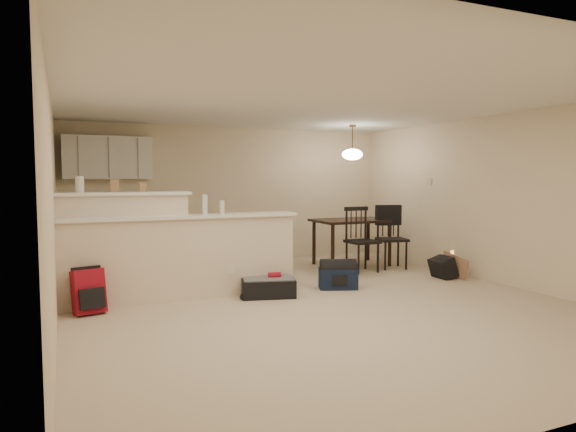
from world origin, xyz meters
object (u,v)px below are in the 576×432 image
dining_table (352,225)px  navy_duffel (338,278)px  dining_chair_near (362,240)px  dining_chair_far (392,238)px  pendant_lamp (352,154)px  black_daypack (443,268)px  suitcase (268,288)px  red_backpack (89,292)px

dining_table → navy_duffel: size_ratio=2.50×
dining_chair_near → dining_chair_far: 0.66m
dining_table → pendant_lamp: pendant_lamp is taller
black_daypack → pendant_lamp: bearing=26.0°
pendant_lamp → navy_duffel: (-1.18, -1.61, -1.84)m
suitcase → black_daypack: size_ratio=1.91×
dining_chair_far → suitcase: bearing=-145.0°
suitcase → black_daypack: black_daypack is taller
dining_table → suitcase: (-2.26, -1.65, -0.61)m
pendant_lamp → dining_table: bearing=-116.6°
dining_table → dining_chair_near: 0.68m
navy_duffel → black_daypack: bearing=21.0°
dining_chair_far → dining_table: bearing=144.3°
dining_chair_near → pendant_lamp: bearing=72.9°
pendant_lamp → navy_duffel: 2.72m
dining_table → suitcase: bearing=-143.7°
black_daypack → dining_chair_far: bearing=14.1°
dining_table → red_backpack: dining_table is taller
suitcase → red_backpack: 2.22m
suitcase → navy_duffel: size_ratio=1.31×
dining_chair_far → navy_duffel: bearing=-134.3°
suitcase → dining_chair_far: bearing=36.5°
pendant_lamp → dining_chair_near: pendant_lamp is taller
dining_table → black_daypack: size_ratio=3.65×
dining_chair_near → navy_duffel: (-1.01, -0.98, -0.40)m
pendant_lamp → dining_chair_near: bearing=-105.0°
dining_chair_near → red_backpack: dining_chair_near is taller
black_daypack → dining_table: bearing=26.0°
red_backpack → dining_table: bearing=6.7°
dining_chair_near → black_daypack: bearing=-50.4°
dining_table → navy_duffel: 2.08m
red_backpack → dining_chair_near: bearing=-0.2°
suitcase → navy_duffel: (1.08, 0.04, 0.03)m
navy_duffel → dining_chair_near: bearing=65.1°
black_daypack → suitcase: bearing=93.2°
dining_table → pendant_lamp: size_ratio=2.15×
dining_table → red_backpack: 4.78m
pendant_lamp → black_daypack: (0.70, -1.61, -1.83)m
pendant_lamp → red_backpack: 5.06m
dining_table → navy_duffel: dining_table is taller
navy_duffel → red_backpack: bearing=-159.0°
dining_chair_far → navy_duffel: (-1.66, -1.06, -0.39)m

